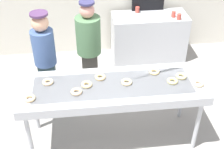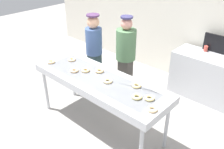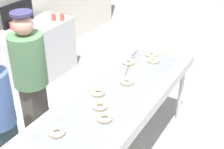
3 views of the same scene
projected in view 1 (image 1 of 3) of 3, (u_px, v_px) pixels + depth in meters
ground_plane at (113, 137)px, 4.41m from camera, size 16.00×16.00×0.00m
fryer_conveyor at (113, 89)px, 3.90m from camera, size 2.35×0.80×0.94m
plain_donut_0 at (154, 72)px, 4.06m from camera, size 0.18×0.18×0.04m
plain_donut_1 at (48, 82)px, 3.87m from camera, size 0.20×0.20×0.04m
plain_donut_2 at (100, 77)px, 3.96m from camera, size 0.19×0.19×0.04m
plain_donut_3 at (181, 76)px, 3.98m from camera, size 0.19×0.19×0.04m
plain_donut_4 at (198, 83)px, 3.85m from camera, size 0.18×0.18×0.04m
plain_donut_5 at (30, 98)px, 3.61m from camera, size 0.14×0.14×0.04m
plain_donut_6 at (127, 82)px, 3.87m from camera, size 0.15×0.15×0.04m
plain_donut_7 at (172, 81)px, 3.89m from camera, size 0.19×0.19×0.04m
plain_donut_8 at (76, 92)px, 3.71m from camera, size 0.16×0.16×0.04m
plain_donut_9 at (87, 85)px, 3.83m from camera, size 0.15×0.15×0.04m
worker_baker at (45, 59)px, 4.39m from camera, size 0.32×0.32×1.63m
worker_assistant at (89, 46)px, 4.59m from camera, size 0.37×0.37×1.68m
prep_counter at (149, 37)px, 5.91m from camera, size 1.40×0.60×0.90m
paper_cup_0 at (173, 14)px, 5.57m from camera, size 0.08×0.08×0.11m
paper_cup_1 at (179, 17)px, 5.48m from camera, size 0.08×0.08×0.11m
paper_cup_2 at (137, 10)px, 5.73m from camera, size 0.08×0.08×0.11m
menu_display at (148, 1)px, 5.75m from camera, size 0.61×0.04×0.35m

